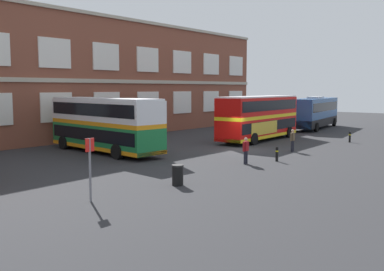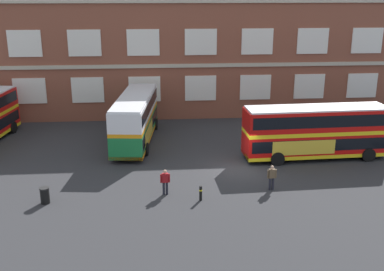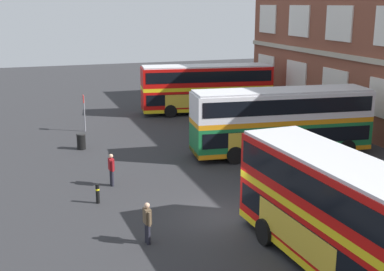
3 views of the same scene
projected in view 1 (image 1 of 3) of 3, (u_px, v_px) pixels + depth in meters
ground_plane at (219, 147)px, 36.01m from camera, size 120.00×120.00×0.00m
brick_terminal_building at (80, 79)px, 44.16m from camera, size 49.99×8.19×11.66m
double_decker_middle at (105, 124)px, 32.83m from camera, size 3.78×11.21×4.07m
double_decker_far at (259, 117)px, 40.53m from camera, size 11.10×3.20×4.07m
touring_coach at (315, 113)px, 52.48m from camera, size 12.25×4.32×3.80m
waiting_passenger at (246, 149)px, 27.91m from camera, size 0.64×0.27×1.70m
second_passenger at (293, 139)px, 33.40m from camera, size 0.64×0.27×1.70m
bus_stand_flag at (90, 163)px, 18.57m from camera, size 0.44×0.10×2.70m
station_litter_bin at (178, 175)px, 21.81m from camera, size 0.60×0.60×1.03m
safety_bollard_west at (277, 154)px, 28.99m from camera, size 0.19×0.19×0.95m
safety_bollard_east at (350, 137)px, 39.21m from camera, size 0.19×0.19×0.95m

